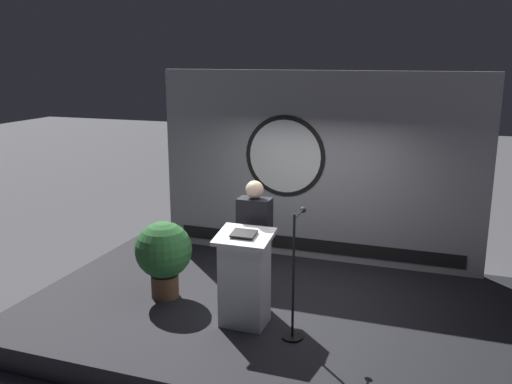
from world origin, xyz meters
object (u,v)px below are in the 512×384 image
Objects in this scene: podium at (245,279)px; microphone_stand at (294,294)px; potted_plant at (164,253)px; speaker_person at (255,244)px.

podium is 0.64m from microphone_stand.
potted_plant is (-1.26, 0.36, 0.04)m from podium.
speaker_person is 1.24m from potted_plant.
microphone_stand is (0.63, -0.10, -0.06)m from podium.
podium is at bearing -84.50° from speaker_person.
potted_plant is at bearing 166.21° from microphone_stand.
podium is 0.80× the size of microphone_stand.
microphone_stand is at bearing -8.97° from podium.
speaker_person reaches higher than potted_plant.
microphone_stand is 1.42× the size of potted_plant.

